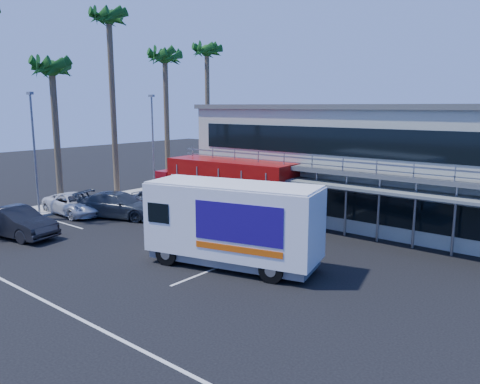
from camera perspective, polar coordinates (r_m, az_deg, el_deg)
The scene contains 15 objects.
ground at distance 22.19m, azimuth -8.13°, elevation -8.58°, with size 120.00×120.00×0.00m, color black.
building at distance 31.83m, azimuth 15.87°, elevation 3.67°, with size 22.40×12.00×7.30m.
curb_strip at distance 37.26m, azimuth -17.02°, elevation -1.02°, with size 3.00×32.00×0.16m, color #A5A399.
palm_c at distance 34.98m, azimuth -21.93°, elevation 13.02°, with size 2.80×2.80×10.75m.
palm_d at distance 38.28m, azimuth -15.65°, elevation 18.50°, with size 2.80×2.80×14.75m.
palm_e at distance 40.75m, azimuth -9.12°, elevation 15.08°, with size 2.80×2.80×12.25m.
palm_f at distance 44.95m, azimuth -4.06°, elevation 15.88°, with size 2.80×2.80×13.25m.
light_pole_near at distance 33.47m, azimuth -23.79°, elevation 4.95°, with size 0.50×0.25×8.09m.
light_pole_far at distance 39.02m, azimuth -10.58°, elevation 6.32°, with size 0.50×0.25×8.09m.
red_truck at distance 30.56m, azimuth -2.23°, elevation 0.81°, with size 11.39×3.46×3.78m.
white_van at distance 21.04m, azimuth -0.90°, elevation -3.77°, with size 8.24×4.50×3.82m.
parked_car_b at distance 28.80m, azimuth -25.65°, elevation -3.35°, with size 1.78×5.12×1.69m, color black.
parked_car_c at distance 33.28m, azimuth -19.50°, elevation -1.39°, with size 2.37×5.15×1.43m, color silver.
parked_car_d at distance 31.56m, azimuth -14.53°, elevation -1.54°, with size 2.31×5.69×1.65m, color #2C323B.
parked_car_e at distance 33.51m, azimuth -10.12°, elevation -0.84°, with size 1.72×4.27×1.45m, color slate.
Camera 1 is at (15.56, -14.10, 7.20)m, focal length 35.00 mm.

